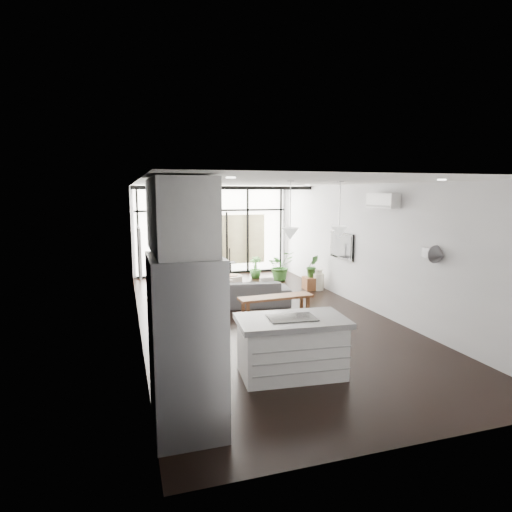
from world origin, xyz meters
TOP-DOWN VIEW (x-y plane):
  - floor at (0.00, 0.00)m, footprint 5.00×10.00m
  - ceiling at (0.00, 0.00)m, footprint 5.00×10.00m
  - wall_left at (-2.50, 0.00)m, footprint 0.02×10.00m
  - wall_right at (2.50, 0.00)m, footprint 0.02×10.00m
  - wall_back at (0.00, 5.00)m, footprint 5.00×0.02m
  - wall_front at (0.00, -5.00)m, footprint 5.00×0.02m
  - glazing at (0.00, 4.88)m, footprint 5.00×0.20m
  - skylight at (0.00, 4.00)m, footprint 4.70×1.90m
  - neighbour_building at (0.00, 4.95)m, footprint 3.50×0.02m
  - island at (-0.49, -2.99)m, footprint 1.63×1.05m
  - cooktop at (-0.49, -2.99)m, footprint 0.71×0.51m
  - fridge at (-2.13, -3.95)m, footprint 0.76×0.95m
  - appliance_column at (-2.10, -3.05)m, footprint 0.59×0.62m
  - upper_cabinets at (-2.12, -3.50)m, footprint 0.62×1.75m
  - pendant_left at (-0.40, -2.65)m, footprint 0.26×0.26m
  - pendant_right at (0.40, -2.65)m, footprint 0.26×0.26m
  - sofa at (-0.08, 0.89)m, footprint 2.12×0.91m
  - console_bench at (0.22, -0.38)m, footprint 1.58×0.48m
  - pouf at (-0.03, 2.32)m, footprint 0.62×0.62m
  - crate at (2.12, 1.97)m, footprint 0.48×0.48m
  - plant_tall at (1.72, 3.37)m, footprint 1.01×1.07m
  - plant_med at (1.11, 3.90)m, footprint 0.65×0.76m
  - plant_crate at (2.12, 1.97)m, footprint 0.41×0.64m
  - milk_can at (2.25, 1.84)m, footprint 0.30×0.30m
  - bistro_set at (-0.15, 4.28)m, footprint 1.43×0.67m
  - tv at (2.46, 1.00)m, footprint 0.05×1.10m
  - ac_unit at (2.38, -0.80)m, footprint 0.22×0.90m
  - framed_art at (-2.47, -0.50)m, footprint 0.04×0.70m

SIDE VIEW (x-z plane):
  - floor at x=0.00m, z-range 0.00..0.00m
  - crate at x=2.12m, z-range 0.00..0.34m
  - plant_med at x=1.11m, z-range 0.00..0.37m
  - pouf at x=-0.03m, z-range 0.00..0.44m
  - console_bench at x=0.22m, z-range 0.00..0.50m
  - milk_can at x=2.25m, z-range 0.00..0.56m
  - bistro_set at x=-0.15m, z-range 0.00..0.66m
  - plant_tall at x=1.72m, z-range 0.00..0.68m
  - sofa at x=-0.08m, z-range 0.00..0.80m
  - island at x=-0.49m, z-range 0.00..0.85m
  - plant_crate at x=2.12m, z-range 0.34..0.61m
  - cooktop at x=-0.49m, z-range 0.85..0.86m
  - fridge at x=-2.13m, z-range 0.00..1.96m
  - neighbour_building at x=0.00m, z-range 0.30..1.90m
  - appliance_column at x=-2.10m, z-range 0.00..2.30m
  - tv at x=2.46m, z-range 0.98..1.62m
  - wall_left at x=-2.50m, z-range 0.00..2.80m
  - wall_right at x=2.50m, z-range 0.00..2.80m
  - wall_back at x=0.00m, z-range 0.00..2.80m
  - wall_front at x=0.00m, z-range 0.00..2.80m
  - glazing at x=0.00m, z-range 0.00..2.80m
  - framed_art at x=-2.47m, z-range 1.10..2.00m
  - pendant_left at x=-0.40m, z-range 1.93..2.11m
  - pendant_right at x=0.40m, z-range 1.93..2.11m
  - upper_cabinets at x=-2.12m, z-range 1.92..2.78m
  - ac_unit at x=2.38m, z-range 2.30..2.60m
  - skylight at x=0.00m, z-range 2.74..2.80m
  - ceiling at x=0.00m, z-range 2.80..2.80m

